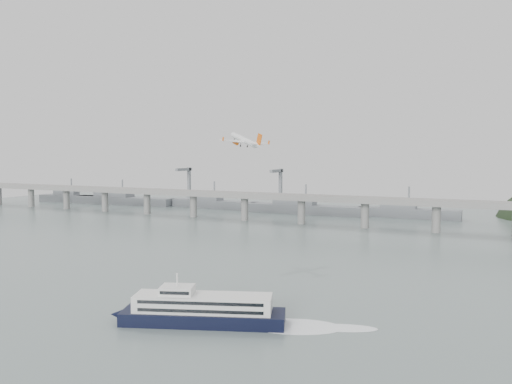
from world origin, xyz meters
The scene contains 5 objects.
ground centered at (0.00, 0.00, 0.00)m, with size 900.00×900.00×0.00m, color slate.
bridge centered at (-1.15, 200.00, 17.65)m, with size 800.00×22.00×23.90m.
distant_fleet centered at (-155.36, 265.08, 6.22)m, with size 453.00×60.90×40.00m.
ferry centered at (22.44, -31.20, 4.44)m, with size 83.38×37.66×16.37m.
airliner centered at (-17.36, 77.22, 62.02)m, with size 28.93×27.68×10.96m.
Camera 1 is at (105.84, -165.59, 54.59)m, focal length 35.00 mm.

